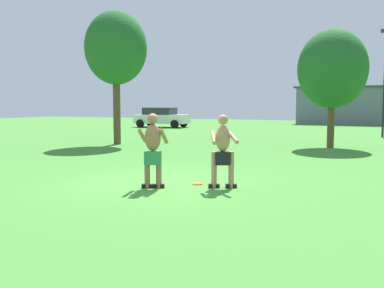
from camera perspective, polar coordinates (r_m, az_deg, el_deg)
name	(u,v)px	position (r m, az deg, el deg)	size (l,w,h in m)	color
ground_plane	(162,183)	(10.86, -3.89, -5.05)	(80.00, 80.00, 0.00)	#428433
player_near	(223,150)	(10.11, 4.01, -0.73)	(0.80, 0.72, 1.69)	black
player_in_green	(153,149)	(10.13, -5.09, -0.59)	(0.66, 0.76, 1.72)	black
frisbee	(197,184)	(10.65, 0.71, -5.18)	(0.24, 0.24, 0.03)	orange
car_white_near_post	(161,117)	(35.58, -3.98, 3.51)	(4.39, 2.20, 1.58)	white
outbuilding_behind_lot	(374,105)	(44.75, 22.50, 4.67)	(13.66, 7.20, 3.47)	slate
tree_right_field	(116,49)	(21.24, -9.83, 12.07)	(2.89, 2.89, 6.22)	brown
tree_behind_players	(332,69)	(20.39, 17.72, 9.22)	(3.00, 3.00, 5.16)	brown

